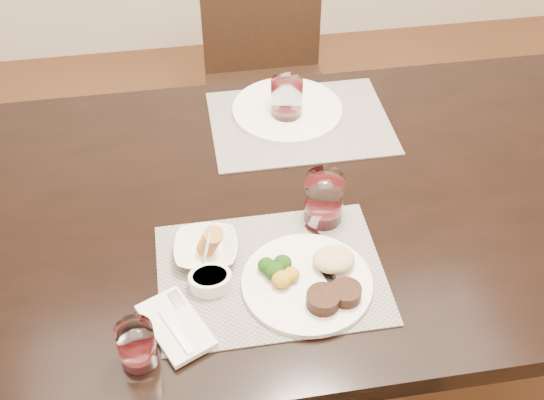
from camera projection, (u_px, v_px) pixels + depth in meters
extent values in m
plane|color=#442C16|center=(314.00, 375.00, 2.08)|extent=(4.50, 4.50, 0.00)
cube|color=black|center=(328.00, 204.00, 1.59)|extent=(2.00, 1.00, 0.05)
cube|color=black|center=(270.00, 100.00, 2.40)|extent=(0.42, 0.42, 0.04)
cube|color=black|center=(228.00, 187.00, 2.40)|extent=(0.04, 0.04, 0.41)
cube|color=black|center=(327.00, 176.00, 2.45)|extent=(0.04, 0.04, 0.41)
cube|color=black|center=(217.00, 126.00, 2.66)|extent=(0.04, 0.04, 0.41)
cube|color=black|center=(308.00, 117.00, 2.70)|extent=(0.04, 0.04, 0.41)
cube|color=black|center=(261.00, 11.00, 2.37)|extent=(0.42, 0.04, 0.45)
cube|color=gray|center=(271.00, 274.00, 1.40)|extent=(0.46, 0.34, 0.00)
cube|color=gray|center=(300.00, 123.00, 1.77)|extent=(0.46, 0.34, 0.00)
cylinder|color=silver|center=(307.00, 283.00, 1.37)|extent=(0.26, 0.26, 0.01)
cylinder|color=black|center=(323.00, 299.00, 1.31)|extent=(0.07, 0.07, 0.03)
cylinder|color=black|center=(346.00, 293.00, 1.33)|extent=(0.06, 0.06, 0.03)
ellipsoid|color=tan|center=(334.00, 259.00, 1.38)|extent=(0.09, 0.07, 0.04)
ellipsoid|color=#1B470D|center=(275.00, 270.00, 1.36)|extent=(0.04, 0.04, 0.03)
ellipsoid|color=#B38816|center=(282.00, 279.00, 1.35)|extent=(0.04, 0.04, 0.03)
cube|color=white|center=(176.00, 326.00, 1.29)|extent=(0.15, 0.19, 0.01)
cube|color=white|center=(176.00, 331.00, 1.27)|extent=(0.06, 0.11, 0.00)
cube|color=white|center=(177.00, 299.00, 1.33)|extent=(0.04, 0.05, 0.00)
cube|color=white|center=(324.00, 247.00, 1.45)|extent=(0.06, 0.15, 0.00)
cube|color=black|center=(337.00, 289.00, 1.36)|extent=(0.05, 0.11, 0.01)
imported|color=silver|center=(206.00, 250.00, 1.42)|extent=(0.15, 0.15, 0.03)
cylinder|color=#BB763B|center=(205.00, 242.00, 1.40)|extent=(0.04, 0.05, 0.04)
cylinder|color=silver|center=(210.00, 281.00, 1.36)|extent=(0.09, 0.09, 0.03)
cylinder|color=#0D3D14|center=(210.00, 277.00, 1.35)|extent=(0.07, 0.07, 0.01)
cube|color=white|center=(207.00, 249.00, 1.38)|extent=(0.01, 0.06, 0.04)
cylinder|color=silver|center=(324.00, 199.00, 1.47)|extent=(0.08, 0.08, 0.12)
cylinder|color=#330406|center=(323.00, 213.00, 1.50)|extent=(0.07, 0.07, 0.03)
cylinder|color=silver|center=(287.00, 110.00, 1.80)|extent=(0.29, 0.29, 0.01)
cylinder|color=silver|center=(287.00, 99.00, 1.74)|extent=(0.08, 0.08, 0.11)
cylinder|color=#330406|center=(286.00, 113.00, 1.77)|extent=(0.07, 0.07, 0.03)
cylinder|color=silver|center=(137.00, 345.00, 1.22)|extent=(0.07, 0.07, 0.09)
cylinder|color=#330406|center=(139.00, 356.00, 1.24)|extent=(0.06, 0.06, 0.02)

